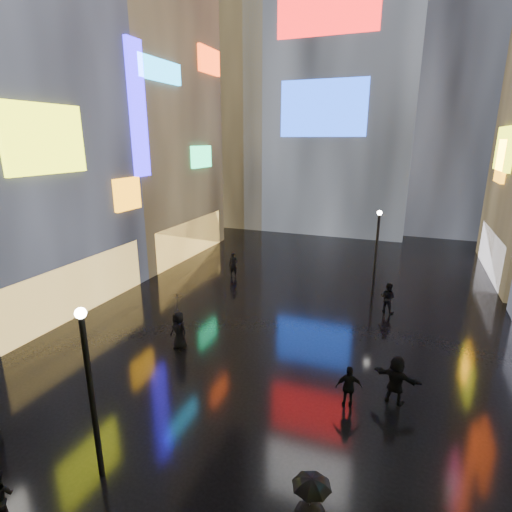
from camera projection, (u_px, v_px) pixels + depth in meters
The scene contains 14 objects.
ground at pixel (304, 301), 23.75m from camera, with size 140.00×140.00×0.00m, color black.
building_left_far at pixel (131, 117), 31.55m from camera, with size 10.28×12.00×22.00m.
tower_main at pixel (342, 19), 40.34m from camera, with size 16.00×14.20×42.00m.
tower_flank_right at pixel (466, 57), 39.14m from camera, with size 12.00×12.00×34.00m, color black.
tower_flank_left at pixel (236, 105), 44.62m from camera, with size 10.00×10.00×26.00m, color black.
lamp_near at pixel (90, 385), 10.66m from camera, with size 0.30×0.30×5.20m.
lamp_far at pixel (377, 247), 24.40m from camera, with size 0.30×0.30×5.20m.
pedestrian_3 at pixel (349, 387), 14.18m from camera, with size 0.94×0.39×1.61m, color black.
pedestrian_4 at pixel (179, 330), 18.19m from camera, with size 0.88×0.57×1.81m, color black.
pedestrian_5 at pixel (396, 380), 14.39m from camera, with size 1.73×0.55×1.86m, color black.
pedestrian_6 at pixel (233, 265), 27.77m from camera, with size 0.63×0.41×1.72m, color black.
pedestrian_7 at pixel (388, 298), 22.06m from camera, with size 0.82×0.64×1.70m, color black.
umbrella_1 at pixel (311, 491), 8.34m from camera, with size 0.80×0.80×0.70m, color black.
umbrella_2 at pixel (177, 303), 17.81m from camera, with size 0.96×0.98×0.88m, color black.
Camera 1 is at (5.24, -1.59, 9.27)m, focal length 28.00 mm.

